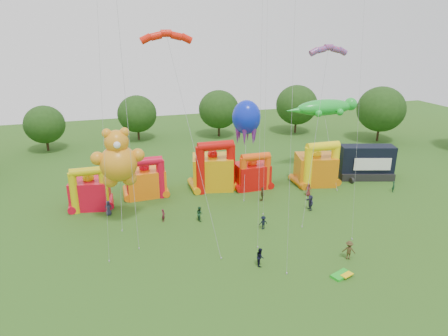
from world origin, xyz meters
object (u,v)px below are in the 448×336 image
object	(u,v)px
stage_trailer	(366,163)
teddy_bear_kite	(118,162)
bouncy_castle_0	(90,191)
bouncy_castle_2	(213,170)
gecko_kite	(329,138)
octopus_kite	(246,147)
spectator_4	(262,194)
spectator_0	(108,208)

from	to	relation	value
stage_trailer	teddy_bear_kite	xyz separation A→B (m)	(-35.98, -4.82, 5.08)
bouncy_castle_0	bouncy_castle_2	xyz separation A→B (m)	(16.56, 1.80, 0.55)
stage_trailer	gecko_kite	world-z (taller)	gecko_kite
stage_trailer	octopus_kite	distance (m)	19.05
bouncy_castle_0	stage_trailer	xyz separation A→B (m)	(39.66, -0.87, 0.25)
bouncy_castle_0	bouncy_castle_2	bearing A→B (deg)	6.20
octopus_kite	spectator_4	xyz separation A→B (m)	(0.55, -5.25, -4.93)
bouncy_castle_0	bouncy_castle_2	distance (m)	16.67
spectator_4	teddy_bear_kite	bearing A→B (deg)	-51.95
gecko_kite	bouncy_castle_2	bearing A→B (deg)	-179.66
octopus_kite	spectator_4	bearing A→B (deg)	-83.97
teddy_bear_kite	bouncy_castle_2	bearing A→B (deg)	30.20
bouncy_castle_2	octopus_kite	xyz separation A→B (m)	(4.45, -0.83, 3.14)
bouncy_castle_0	spectator_0	distance (m)	3.78
gecko_kite	spectator_4	bearing A→B (deg)	-154.61
teddy_bear_kite	gecko_kite	bearing A→B (deg)	13.81
spectator_0	bouncy_castle_0	bearing A→B (deg)	124.19
bouncy_castle_0	gecko_kite	xyz separation A→B (m)	(34.60, 1.91, 3.68)
octopus_kite	spectator_0	distance (m)	19.97
bouncy_castle_0	gecko_kite	world-z (taller)	gecko_kite
stage_trailer	spectator_4	world-z (taller)	stage_trailer
bouncy_castle_0	teddy_bear_kite	xyz separation A→B (m)	(3.68, -5.69, 5.33)
bouncy_castle_0	stage_trailer	bearing A→B (deg)	-1.26
bouncy_castle_0	octopus_kite	bearing A→B (deg)	2.64
gecko_kite	bouncy_castle_0	bearing A→B (deg)	-176.84
teddy_bear_kite	octopus_kite	xyz separation A→B (m)	(17.33, 6.66, -1.65)
bouncy_castle_0	stage_trailer	world-z (taller)	bouncy_castle_0
teddy_bear_kite	gecko_kite	distance (m)	31.88
bouncy_castle_2	spectator_0	world-z (taller)	bouncy_castle_2
stage_trailer	teddy_bear_kite	bearing A→B (deg)	-172.37
bouncy_castle_0	bouncy_castle_2	size ratio (longest dim) A/B	0.79
bouncy_castle_2	spectator_4	size ratio (longest dim) A/B	3.83
bouncy_castle_2	stage_trailer	size ratio (longest dim) A/B	0.87
bouncy_castle_2	gecko_kite	bearing A→B (deg)	0.34
teddy_bear_kite	gecko_kite	xyz separation A→B (m)	(30.92, 7.60, -1.66)
gecko_kite	spectator_4	size ratio (longest dim) A/B	6.42
teddy_bear_kite	octopus_kite	size ratio (longest dim) A/B	0.94
octopus_kite	spectator_0	size ratio (longest dim) A/B	6.59
gecko_kite	spectator_0	size ratio (longest dim) A/B	6.59
bouncy_castle_2	spectator_4	distance (m)	8.08
stage_trailer	bouncy_castle_2	bearing A→B (deg)	173.40
teddy_bear_kite	bouncy_castle_0	bearing A→B (deg)	122.90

